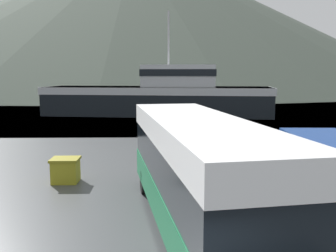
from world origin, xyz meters
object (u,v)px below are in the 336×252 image
tour_bus (197,168)px  fishing_boat (160,95)px  delivery_van (321,171)px  storage_bin (66,170)px

tour_bus → fishing_boat: fishing_boat is taller
tour_bus → fishing_boat: (-0.93, 31.23, 0.33)m
delivery_van → tour_bus: bearing=-158.9°
tour_bus → delivery_van: size_ratio=1.72×
tour_bus → delivery_van: 4.66m
fishing_boat → tour_bus: bearing=-169.8°
delivery_van → fishing_boat: fishing_boat is taller
storage_bin → fishing_boat: bearing=80.8°
delivery_van → fishing_boat: size_ratio=0.25×
fishing_boat → storage_bin: bearing=179.4°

